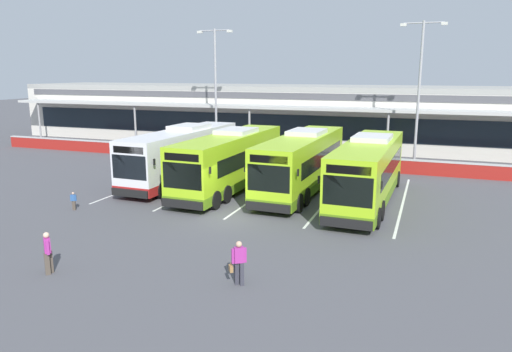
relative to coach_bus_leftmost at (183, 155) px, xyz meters
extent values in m
plane|color=#4C4C51|center=(6.26, -6.74, -1.79)|extent=(200.00, 200.00, 0.00)
cube|color=beige|center=(6.26, 20.26, 0.96)|extent=(70.00, 10.00, 5.50)
cube|color=#19232D|center=(6.26, 15.24, 0.51)|extent=(66.00, 0.08, 2.20)
cube|color=#4C4C51|center=(6.26, 15.23, 3.36)|extent=(68.00, 0.08, 0.60)
cube|color=beige|center=(6.26, 13.76, 2.41)|extent=(67.00, 3.00, 0.24)
cube|color=gray|center=(6.26, 20.26, 3.96)|extent=(70.00, 10.00, 0.50)
cylinder|color=#999999|center=(-24.74, 12.56, 0.31)|extent=(0.20, 0.20, 4.20)
cylinder|color=#999999|center=(-12.34, 12.56, 0.31)|extent=(0.20, 0.20, 4.20)
cylinder|color=#999999|center=(0.06, 12.56, 0.31)|extent=(0.20, 0.20, 4.20)
cylinder|color=#999999|center=(12.46, 12.56, 0.31)|extent=(0.20, 0.20, 4.20)
cube|color=maroon|center=(6.26, 7.76, -1.29)|extent=(60.00, 0.36, 1.00)
cube|color=#B2B2B2|center=(6.26, 7.76, -0.74)|extent=(60.00, 0.40, 0.10)
cube|color=silver|center=(0.00, -0.04, 0.12)|extent=(2.88, 12.07, 3.19)
cube|color=#AD1E1E|center=(0.00, -0.04, -1.19)|extent=(2.90, 12.09, 0.56)
cube|color=black|center=(0.01, 0.36, 0.36)|extent=(2.84, 9.67, 0.96)
cube|color=black|center=(-0.16, -5.99, 0.26)|extent=(2.31, 0.16, 1.40)
cube|color=black|center=(-0.16, -6.00, 1.26)|extent=(2.05, 0.14, 0.40)
cube|color=silver|center=(0.03, 0.96, 1.85)|extent=(2.13, 2.86, 0.28)
cube|color=black|center=(-0.17, -6.10, -1.24)|extent=(2.45, 0.23, 0.44)
cube|color=black|center=(1.30, -5.68, 0.61)|extent=(0.08, 0.12, 0.36)
cube|color=black|center=(-1.61, -5.60, 0.61)|extent=(0.08, 0.12, 0.36)
cylinder|color=black|center=(1.32, 4.53, -1.27)|extent=(0.35, 1.05, 1.04)
cylinder|color=black|center=(-1.07, 4.59, -1.27)|extent=(0.35, 1.05, 1.04)
cylinder|color=black|center=(1.11, -3.27, -1.27)|extent=(0.35, 1.05, 1.04)
cylinder|color=black|center=(-1.28, -3.20, -1.27)|extent=(0.35, 1.05, 1.04)
cylinder|color=black|center=(1.07, -4.67, -1.27)|extent=(0.35, 1.05, 1.04)
cylinder|color=black|center=(-1.32, -4.60, -1.27)|extent=(0.35, 1.05, 1.04)
cube|color=#9ED11E|center=(3.98, -1.06, 0.12)|extent=(2.88, 12.07, 3.19)
cube|color=#598419|center=(3.98, -1.06, -1.19)|extent=(2.90, 12.09, 0.56)
cube|color=black|center=(3.99, -0.66, 0.36)|extent=(2.84, 9.67, 0.96)
cube|color=black|center=(3.82, -7.01, 0.26)|extent=(2.31, 0.16, 1.40)
cube|color=black|center=(3.82, -7.02, 1.26)|extent=(2.05, 0.14, 0.40)
cube|color=silver|center=(4.01, -0.06, 1.85)|extent=(2.13, 2.86, 0.28)
cube|color=black|center=(3.82, -7.12, -1.24)|extent=(2.45, 0.23, 0.44)
cube|color=black|center=(5.28, -6.70, 0.61)|extent=(0.08, 0.12, 0.36)
cube|color=black|center=(2.37, -6.62, 0.61)|extent=(0.08, 0.12, 0.36)
cylinder|color=black|center=(5.30, 3.50, -1.27)|extent=(0.35, 1.05, 1.04)
cylinder|color=black|center=(2.91, 3.57, -1.27)|extent=(0.35, 1.05, 1.04)
cylinder|color=black|center=(5.09, -4.30, -1.27)|extent=(0.35, 1.05, 1.04)
cylinder|color=black|center=(2.70, -4.23, -1.27)|extent=(0.35, 1.05, 1.04)
cylinder|color=black|center=(5.05, -5.70, -1.27)|extent=(0.35, 1.05, 1.04)
cylinder|color=black|center=(2.66, -5.63, -1.27)|extent=(0.35, 1.05, 1.04)
cube|color=#9ED11E|center=(8.42, -0.06, 0.12)|extent=(2.88, 12.07, 3.19)
cube|color=#598419|center=(8.42, -0.06, -1.19)|extent=(2.90, 12.09, 0.56)
cube|color=black|center=(8.43, 0.34, 0.36)|extent=(2.84, 9.67, 0.96)
cube|color=black|center=(8.25, -6.01, 0.26)|extent=(2.31, 0.16, 1.40)
cube|color=black|center=(8.25, -6.02, 1.26)|extent=(2.05, 0.14, 0.40)
cube|color=silver|center=(8.44, 0.94, 1.85)|extent=(2.13, 2.86, 0.28)
cube|color=black|center=(8.25, -6.12, -1.24)|extent=(2.45, 0.23, 0.44)
cube|color=black|center=(9.72, -5.70, 0.61)|extent=(0.08, 0.12, 0.36)
cube|color=black|center=(6.81, -5.62, 0.61)|extent=(0.08, 0.12, 0.36)
cylinder|color=black|center=(9.74, 4.51, -1.27)|extent=(0.35, 1.05, 1.04)
cylinder|color=black|center=(7.35, 4.57, -1.27)|extent=(0.35, 1.05, 1.04)
cylinder|color=black|center=(9.52, -3.29, -1.27)|extent=(0.35, 1.05, 1.04)
cylinder|color=black|center=(7.13, -3.22, -1.27)|extent=(0.35, 1.05, 1.04)
cylinder|color=black|center=(9.49, -4.69, -1.27)|extent=(0.35, 1.05, 1.04)
cylinder|color=black|center=(7.10, -4.62, -1.27)|extent=(0.35, 1.05, 1.04)
cube|color=#9ED11E|center=(12.67, -1.35, 0.12)|extent=(2.88, 12.07, 3.19)
cube|color=#598419|center=(12.67, -1.35, -1.19)|extent=(2.90, 12.09, 0.56)
cube|color=black|center=(12.68, -0.95, 0.36)|extent=(2.84, 9.67, 0.96)
cube|color=black|center=(12.51, -7.30, 0.26)|extent=(2.31, 0.16, 1.40)
cube|color=black|center=(12.51, -7.31, 1.26)|extent=(2.05, 0.14, 0.40)
cube|color=silver|center=(12.70, -0.35, 1.85)|extent=(2.13, 2.86, 0.28)
cube|color=black|center=(12.51, -7.41, -1.24)|extent=(2.45, 0.23, 0.44)
cube|color=black|center=(13.97, -6.99, 0.61)|extent=(0.08, 0.12, 0.36)
cube|color=black|center=(11.07, -6.91, 0.61)|extent=(0.08, 0.12, 0.36)
cylinder|color=black|center=(13.99, 3.21, -1.27)|extent=(0.35, 1.05, 1.04)
cylinder|color=black|center=(11.61, 3.28, -1.27)|extent=(0.35, 1.05, 1.04)
cylinder|color=black|center=(13.78, -4.58, -1.27)|extent=(0.35, 1.05, 1.04)
cylinder|color=black|center=(11.39, -4.52, -1.27)|extent=(0.35, 1.05, 1.04)
cylinder|color=black|center=(13.74, -5.98, -1.27)|extent=(0.35, 1.05, 1.04)
cylinder|color=black|center=(11.35, -5.92, -1.27)|extent=(0.35, 1.05, 1.04)
cube|color=silver|center=(-2.14, -0.74, -1.78)|extent=(0.14, 13.00, 0.01)
cube|color=silver|center=(2.06, -0.74, -1.78)|extent=(0.14, 13.00, 0.01)
cube|color=silver|center=(6.26, -0.74, -1.78)|extent=(0.14, 13.00, 0.01)
cube|color=silver|center=(10.46, -0.74, -1.78)|extent=(0.14, 13.00, 0.01)
cube|color=silver|center=(14.66, -0.74, -1.78)|extent=(0.14, 13.00, 0.01)
cube|color=#33333D|center=(9.79, -14.03, -1.37)|extent=(0.22, 0.23, 0.84)
cube|color=#33333D|center=(9.99, -14.04, -1.37)|extent=(0.22, 0.23, 0.84)
cube|color=#A32D89|center=(9.89, -14.03, -0.67)|extent=(0.40, 0.37, 0.56)
cube|color=#A32D89|center=(9.71, -14.16, -0.69)|extent=(0.13, 0.13, 0.54)
cube|color=#A32D89|center=(10.07, -13.91, -0.69)|extent=(0.13, 0.13, 0.54)
sphere|color=tan|center=(9.89, -14.03, -0.28)|extent=(0.22, 0.22, 0.22)
cube|color=olive|center=(9.64, -14.18, -1.16)|extent=(0.26, 0.30, 0.22)
cylinder|color=olive|center=(9.64, -14.18, -0.98)|extent=(0.02, 0.02, 0.16)
cube|color=#4C4238|center=(-2.19, -8.46, -1.53)|extent=(0.12, 0.14, 0.52)
cube|color=#4C4238|center=(-2.07, -8.50, -1.53)|extent=(0.12, 0.14, 0.52)
cube|color=#2D5693|center=(-2.13, -8.48, -1.09)|extent=(0.25, 0.20, 0.35)
cube|color=#2D5693|center=(-2.25, -8.53, -1.11)|extent=(0.07, 0.08, 0.33)
cube|color=#2D5693|center=(-2.00, -8.43, -1.11)|extent=(0.07, 0.08, 0.33)
sphere|color=tan|center=(-2.13, -8.48, -0.85)|extent=(0.14, 0.14, 0.14)
cube|color=#4C4238|center=(2.85, -15.51, -1.37)|extent=(0.22, 0.23, 0.84)
cube|color=#4C4238|center=(2.89, -15.71, -1.37)|extent=(0.22, 0.23, 0.84)
cube|color=#A32D89|center=(2.87, -15.61, -0.67)|extent=(0.40, 0.39, 0.56)
cube|color=#A32D89|center=(2.70, -15.46, -0.69)|extent=(0.13, 0.13, 0.54)
cube|color=#A32D89|center=(3.03, -15.76, -0.69)|extent=(0.13, 0.13, 0.54)
sphere|color=#DBB293|center=(2.87, -15.61, -0.28)|extent=(0.22, 0.22, 0.22)
cylinder|color=#9E9EA3|center=(-2.14, 10.06, 3.71)|extent=(0.20, 0.20, 11.00)
cylinder|color=#9E9EA3|center=(-2.14, 10.06, 9.06)|extent=(2.80, 0.10, 0.10)
cube|color=silver|center=(-3.54, 10.06, 8.96)|extent=(0.44, 0.28, 0.20)
cube|color=silver|center=(-0.74, 10.06, 8.96)|extent=(0.44, 0.28, 0.20)
cylinder|color=#9E9EA3|center=(14.81, 9.36, 3.71)|extent=(0.20, 0.20, 11.00)
cylinder|color=#9E9EA3|center=(14.81, 9.36, 9.06)|extent=(2.80, 0.10, 0.10)
cube|color=silver|center=(13.41, 9.36, 8.96)|extent=(0.44, 0.28, 0.20)
cube|color=silver|center=(16.21, 9.36, 8.96)|extent=(0.44, 0.28, 0.20)
camera|label=1|loc=(15.90, -28.60, 5.60)|focal=33.53mm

